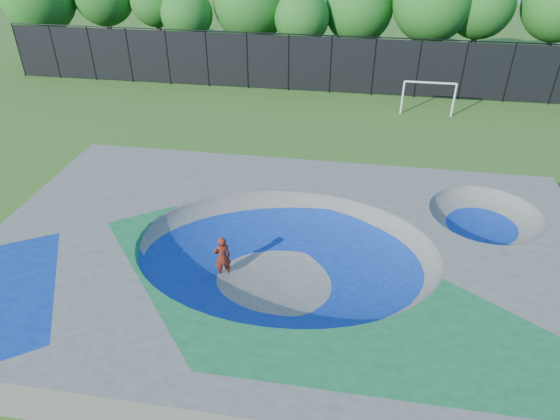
% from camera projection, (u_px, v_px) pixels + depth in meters
% --- Properties ---
extents(ground, '(120.00, 120.00, 0.00)m').
position_uv_depth(ground, '(286.00, 279.00, 18.65)').
color(ground, '#345F1A').
rests_on(ground, ground).
extents(skate_deck, '(22.00, 14.00, 1.50)m').
position_uv_depth(skate_deck, '(286.00, 263.00, 18.25)').
color(skate_deck, gray).
rests_on(skate_deck, ground).
extents(skater, '(0.76, 0.67, 1.75)m').
position_uv_depth(skater, '(222.00, 257.00, 18.35)').
color(skater, red).
rests_on(skater, ground).
extents(skateboard, '(0.81, 0.50, 0.05)m').
position_uv_depth(skateboard, '(224.00, 275.00, 18.80)').
color(skateboard, black).
rests_on(skateboard, ground).
extents(soccer_goal, '(3.33, 0.12, 2.20)m').
position_uv_depth(soccer_goal, '(429.00, 92.00, 31.69)').
color(soccer_goal, white).
rests_on(soccer_goal, ground).
extents(fence, '(48.09, 0.09, 4.04)m').
position_uv_depth(fence, '(331.00, 64.00, 35.03)').
color(fence, black).
rests_on(fence, ground).
extents(treeline, '(51.74, 7.33, 8.42)m').
position_uv_depth(treeline, '(323.00, 5.00, 37.80)').
color(treeline, '#4A3625').
rests_on(treeline, ground).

